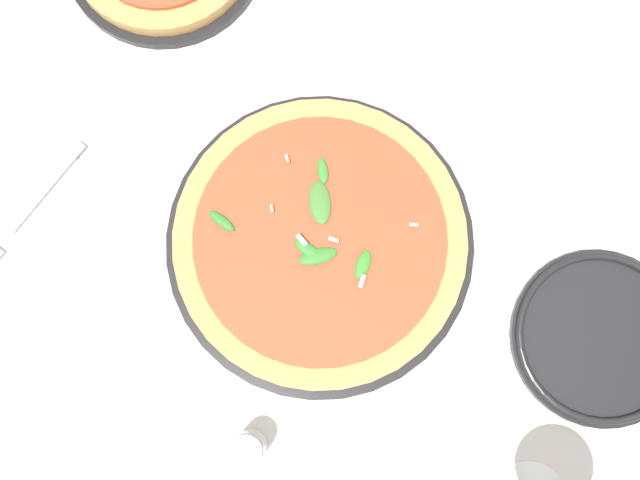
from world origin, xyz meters
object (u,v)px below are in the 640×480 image
(pizza_arugula_main, at_px, (320,242))
(shaker_pepper, at_px, (251,448))
(fork, at_px, (23,213))
(side_plate_white, at_px, (600,337))

(pizza_arugula_main, distance_m, shaker_pepper, 0.22)
(pizza_arugula_main, distance_m, fork, 0.32)
(pizza_arugula_main, bearing_deg, side_plate_white, 96.79)
(side_plate_white, bearing_deg, pizza_arugula_main, -83.21)
(side_plate_white, height_order, shaker_pepper, shaker_pepper)
(pizza_arugula_main, relative_size, shaker_pepper, 4.88)
(pizza_arugula_main, bearing_deg, fork, -70.34)
(side_plate_white, relative_size, shaker_pepper, 2.77)
(pizza_arugula_main, distance_m, side_plate_white, 0.31)
(side_plate_white, bearing_deg, shaker_pepper, -47.51)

